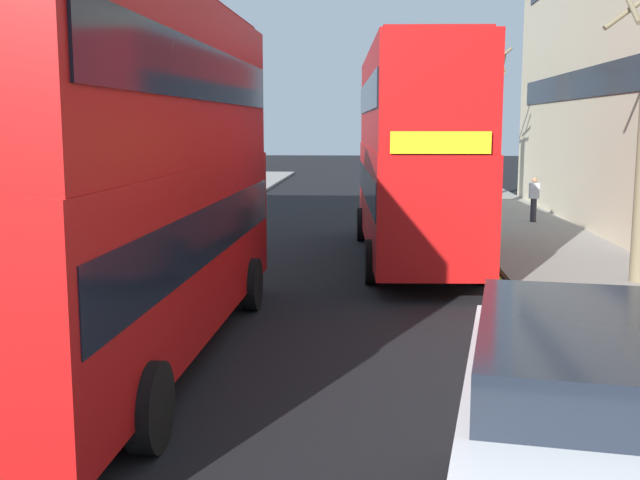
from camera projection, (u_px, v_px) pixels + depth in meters
The scene contains 10 objects.
sidewalk_right at pixel (603, 286), 17.21m from camera, with size 4.00×80.00×0.14m, color gray.
sidewalk_left at pixel (38, 278), 18.10m from camera, with size 4.00×80.00×0.14m, color gray.
kerb_line_outer at pixel (525, 308), 15.39m from camera, with size 0.10×56.00×0.01m, color yellow.
kerb_line_inner at pixel (516, 308), 15.40m from camera, with size 0.10×56.00×0.01m, color yellow.
double_decker_bus_away at pixel (130, 166), 11.63m from camera, with size 2.90×10.84×5.64m.
double_decker_bus_oncoming at pixel (413, 148), 20.61m from camera, with size 3.17×10.91×5.64m.
taxi_minivan at pixel (588, 462), 5.94m from camera, with size 2.67×5.06×2.12m.
pedestrian_far at pixel (534, 199), 27.85m from camera, with size 0.34×0.22×1.62m.
street_tree_near at pixel (488, 133), 31.24m from camera, with size 2.10×2.12×6.73m.
street_tree_distant at pixel (486, 125), 36.66m from camera, with size 1.75×1.76×6.83m.
Camera 1 is at (1.35, -1.26, 3.65)m, focal length 43.22 mm.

